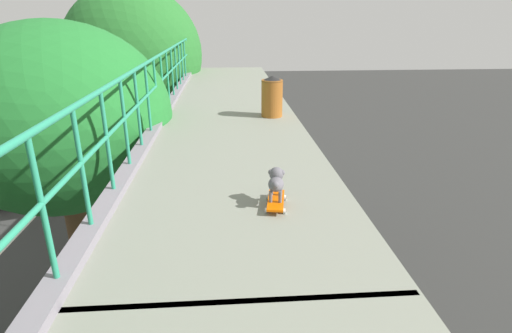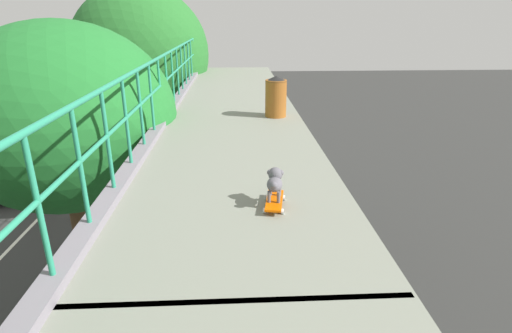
{
  "view_description": "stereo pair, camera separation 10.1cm",
  "coord_description": "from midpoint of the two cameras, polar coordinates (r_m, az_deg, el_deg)",
  "views": [
    {
      "loc": [
        1.03,
        -0.94,
        7.84
      ],
      "look_at": [
        1.35,
        3.49,
        6.16
      ],
      "focal_mm": 27.95,
      "sensor_mm": 36.0,
      "label": 1
    },
    {
      "loc": [
        1.13,
        -0.94,
        7.84
      ],
      "look_at": [
        1.35,
        3.49,
        6.16
      ],
      "focal_mm": 27.95,
      "sensor_mm": 36.0,
      "label": 2
    }
  ],
  "objects": [
    {
      "name": "litter_bin",
      "position": [
        7.94,
        1.93,
        10.07
      ],
      "size": [
        0.43,
        0.43,
        0.8
      ],
      "color": "#95541D",
      "rests_on": "overpass_deck"
    },
    {
      "name": "city_bus",
      "position": [
        24.13,
        -29.06,
        4.03
      ],
      "size": [
        2.7,
        10.13,
        3.48
      ],
      "color": "white",
      "rests_on": "ground"
    },
    {
      "name": "small_dog",
      "position": [
        4.17,
        2.2,
        -2.05
      ],
      "size": [
        0.2,
        0.36,
        0.31
      ],
      "color": "#5D5A61",
      "rests_on": "toy_skateboard"
    },
    {
      "name": "roadside_tree_far",
      "position": [
        15.37,
        -17.27,
        14.96
      ],
      "size": [
        4.82,
        4.82,
        8.91
      ],
      "color": "#4C3727",
      "rests_on": "ground"
    },
    {
      "name": "roadside_tree_mid",
      "position": [
        8.58,
        -26.32,
        5.68
      ],
      "size": [
        4.18,
        4.18,
        7.81
      ],
      "color": "brown",
      "rests_on": "ground"
    },
    {
      "name": "toy_skateboard",
      "position": [
        4.2,
        2.17,
        -4.92
      ],
      "size": [
        0.27,
        0.52,
        0.08
      ],
      "color": "#F05902",
      "rests_on": "overpass_deck"
    }
  ]
}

